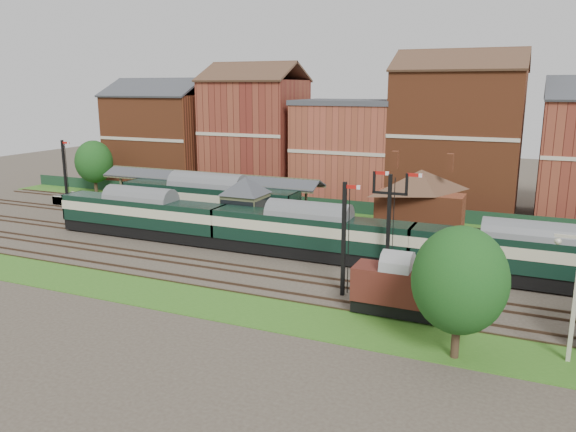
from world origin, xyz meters
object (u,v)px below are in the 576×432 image
at_px(platform_railcar, 208,201).
at_px(goods_van_a, 396,287).
at_px(dmu_train, 309,232).
at_px(semaphore_bracket, 389,220).
at_px(signal_box, 246,207).

distance_m(platform_railcar, goods_van_a, 27.98).
distance_m(dmu_train, platform_railcar, 15.23).
height_order(semaphore_bracket, dmu_train, semaphore_bracket).
bearing_deg(semaphore_bracket, goods_van_a, -71.66).
distance_m(dmu_train, goods_van_a, 13.10).
relative_size(dmu_train, platform_railcar, 2.64).
height_order(dmu_train, goods_van_a, dmu_train).
relative_size(semaphore_bracket, goods_van_a, 1.52).
height_order(signal_box, semaphore_bracket, semaphore_bracket).
bearing_deg(semaphore_bracket, signal_box, 159.08).
xyz_separation_m(signal_box, dmu_train, (7.68, -3.25, -0.86)).
relative_size(signal_box, semaphore_bracket, 0.73).
height_order(signal_box, dmu_train, signal_box).
xyz_separation_m(semaphore_bracket, dmu_train, (-7.36, 2.50, -2.30)).
distance_m(semaphore_bracket, dmu_train, 8.10).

